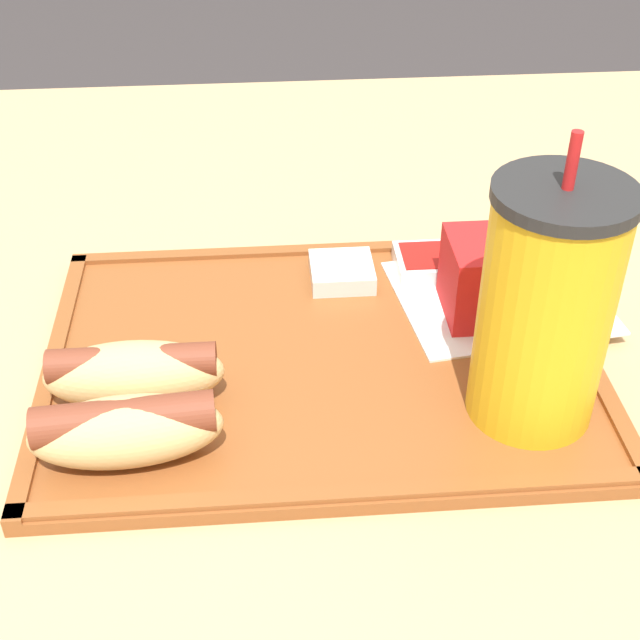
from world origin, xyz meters
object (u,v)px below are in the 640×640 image
at_px(soda_cup, 546,307).
at_px(sauce_cup_mayo, 342,271).
at_px(hot_dog_far, 126,429).
at_px(fries_carton, 501,275).
at_px(sauce_cup_ketchup, 427,263).
at_px(hot_dog_near, 134,372).

height_order(soda_cup, sauce_cup_mayo, soda_cup).
xyz_separation_m(hot_dog_far, fries_carton, (-0.27, -0.14, 0.01)).
distance_m(fries_carton, sauce_cup_mayo, 0.13).
distance_m(soda_cup, sauce_cup_ketchup, 0.19).
relative_size(fries_carton, sauce_cup_mayo, 2.14).
bearing_deg(fries_carton, sauce_cup_ketchup, -54.03).
xyz_separation_m(hot_dog_near, fries_carton, (-0.27, -0.08, 0.01)).
height_order(hot_dog_near, sauce_cup_mayo, hot_dog_near).
bearing_deg(hot_dog_far, hot_dog_near, -90.00).
bearing_deg(fries_carton, hot_dog_near, 17.17).
xyz_separation_m(soda_cup, hot_dog_far, (0.26, 0.03, -0.06)).
height_order(soda_cup, hot_dog_far, soda_cup).
distance_m(hot_dog_near, sauce_cup_mayo, 0.21).
bearing_deg(hot_dog_near, soda_cup, 173.95).
xyz_separation_m(hot_dog_near, sauce_cup_mayo, (-0.15, -0.14, -0.02)).
bearing_deg(hot_dog_far, fries_carton, -152.79).
bearing_deg(soda_cup, fries_carton, -92.84).
bearing_deg(hot_dog_near, fries_carton, -162.83).
bearing_deg(fries_carton, hot_dog_far, 27.21).
bearing_deg(soda_cup, hot_dog_near, -6.05).
relative_size(soda_cup, fries_carton, 1.85).
relative_size(soda_cup, sauce_cup_mayo, 3.95).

